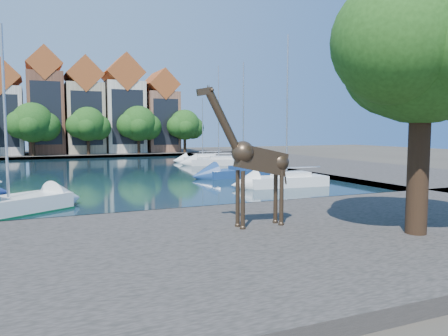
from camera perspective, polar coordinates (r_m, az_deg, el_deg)
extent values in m
plane|color=#38332B|center=(22.54, -7.79, -6.55)|extent=(160.00, 160.00, 0.00)
cube|color=black|center=(45.87, -16.01, -0.71)|extent=(38.00, 50.00, 0.08)
cube|color=#433D3A|center=(16.04, -0.85, -10.39)|extent=(50.00, 14.00, 0.50)
cube|color=#433D3A|center=(77.60, -19.17, 1.67)|extent=(60.00, 16.00, 0.50)
cube|color=#433D3A|center=(55.01, 10.75, 0.56)|extent=(14.00, 52.00, 0.50)
cylinder|color=#332114|center=(18.26, 24.05, 0.62)|extent=(0.80, 0.80, 5.50)
sphere|color=#1C4213|center=(18.52, 24.59, 15.18)|extent=(6.40, 6.40, 6.40)
sphere|color=#1C4213|center=(16.94, 21.48, 15.18)|extent=(4.48, 4.48, 4.48)
cube|color=beige|center=(77.40, -27.09, 5.46)|extent=(6.37, 9.00, 10.50)
cube|color=brown|center=(77.32, -22.29, 6.57)|extent=(5.39, 9.00, 13.00)
cube|color=#98461E|center=(77.95, -22.48, 12.24)|extent=(5.44, 9.18, 5.44)
cube|color=black|center=(72.84, -22.20, 6.68)|extent=(4.40, 0.05, 9.75)
cube|color=tan|center=(77.68, -17.82, 6.14)|extent=(5.88, 9.00, 11.50)
cube|color=#98461E|center=(78.16, -17.96, 11.33)|extent=(5.94, 9.18, 5.94)
cube|color=black|center=(73.23, -17.46, 6.23)|extent=(4.80, 0.05, 8.62)
cube|color=beige|center=(78.62, -13.08, 6.42)|extent=(6.37, 9.00, 12.00)
cube|color=#98461E|center=(79.16, -13.19, 11.81)|extent=(6.43, 9.18, 6.43)
cube|color=black|center=(74.23, -12.44, 6.52)|extent=(5.20, 0.05, 9.00)
cube|color=#8B5A43|center=(80.06, -8.46, 5.94)|extent=(5.39, 9.00, 10.50)
cube|color=#98461E|center=(80.42, -8.53, 10.54)|extent=(5.44, 9.18, 5.44)
cube|color=black|center=(75.75, -7.57, 6.00)|extent=(4.40, 0.05, 7.88)
cylinder|color=#332114|center=(71.80, -23.64, 2.75)|extent=(0.50, 0.50, 3.20)
sphere|color=#1B4213|center=(71.76, -23.74, 5.46)|extent=(6.00, 6.00, 6.00)
sphere|color=#1B4213|center=(72.08, -22.29, 5.03)|extent=(4.50, 4.50, 4.50)
sphere|color=#1B4213|center=(71.38, -25.06, 5.18)|extent=(4.20, 4.20, 4.20)
cylinder|color=#332114|center=(72.24, -17.28, 2.96)|extent=(0.50, 0.50, 3.20)
sphere|color=#1B4213|center=(72.20, -17.35, 5.51)|extent=(5.40, 5.40, 5.40)
sphere|color=#1B4213|center=(72.69, -16.09, 5.11)|extent=(4.05, 4.05, 4.05)
sphere|color=#1B4213|center=(71.65, -18.49, 5.27)|extent=(3.78, 3.78, 3.78)
cylinder|color=#332114|center=(73.55, -11.07, 3.13)|extent=(0.50, 0.50, 3.20)
sphere|color=#1B4213|center=(73.52, -11.11, 5.73)|extent=(5.80, 5.80, 5.80)
sphere|color=#1B4213|center=(74.20, -9.84, 5.30)|extent=(4.35, 4.35, 4.35)
sphere|color=#1B4213|center=(72.79, -12.27, 5.49)|extent=(4.06, 4.06, 4.06)
cylinder|color=#332114|center=(75.69, -5.14, 3.26)|extent=(0.50, 0.50, 3.20)
sphere|color=#1B4213|center=(75.66, -5.16, 5.65)|extent=(5.20, 5.20, 5.20)
sphere|color=#1B4213|center=(76.45, -4.11, 5.26)|extent=(3.90, 3.90, 3.90)
sphere|color=#1B4213|center=(74.83, -6.10, 5.45)|extent=(3.64, 3.64, 3.64)
cylinder|color=#3B2B1D|center=(17.64, 2.47, -4.22)|extent=(0.18, 0.18, 2.36)
cylinder|color=#3B2B1D|center=(18.08, 1.80, -3.98)|extent=(0.18, 0.18, 2.36)
cylinder|color=#3B2B1D|center=(18.48, 7.52, -3.83)|extent=(0.18, 0.18, 2.36)
cylinder|color=#3B2B1D|center=(18.90, 6.75, -3.62)|extent=(0.18, 0.18, 2.36)
cube|color=#3B2B1D|center=(18.11, 4.88, 1.02)|extent=(2.29, 0.64, 1.38)
cylinder|color=#3B2B1D|center=(17.34, 0.00, 5.93)|extent=(1.51, 0.35, 2.44)
cube|color=#3B2B1D|center=(17.10, -2.53, 9.95)|extent=(0.66, 0.21, 0.37)
cylinder|color=#B2B2B7|center=(24.95, -26.72, 6.51)|extent=(0.14, 0.14, 8.83)
cube|color=silver|center=(34.34, 8.14, -1.55)|extent=(6.51, 2.66, 1.00)
cube|color=silver|center=(34.30, 8.15, -0.99)|extent=(2.89, 1.75, 0.56)
cylinder|color=#B2B2B7|center=(34.16, 8.26, 7.97)|extent=(0.13, 0.13, 10.81)
cube|color=navy|center=(40.98, 2.53, -0.49)|extent=(7.40, 2.98, 0.91)
cube|color=navy|center=(40.96, 2.53, -0.06)|extent=(3.28, 1.97, 0.51)
cylinder|color=#B2B2B7|center=(40.81, 2.56, 6.81)|extent=(0.12, 0.12, 9.90)
cube|color=silver|center=(54.03, -0.70, 0.92)|extent=(7.20, 4.21, 0.99)
cube|color=silver|center=(54.01, -0.70, 1.27)|extent=(3.33, 2.44, 0.55)
cylinder|color=#B2B2B7|center=(53.92, -0.71, 7.25)|extent=(0.13, 0.13, 11.37)
cube|color=white|center=(59.18, -2.80, 1.26)|extent=(5.84, 2.36, 0.96)
cube|color=white|center=(59.16, -2.80, 1.57)|extent=(2.59, 1.56, 0.53)
cylinder|color=#B2B2B7|center=(59.05, -2.82, 5.33)|extent=(0.13, 0.13, 7.85)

